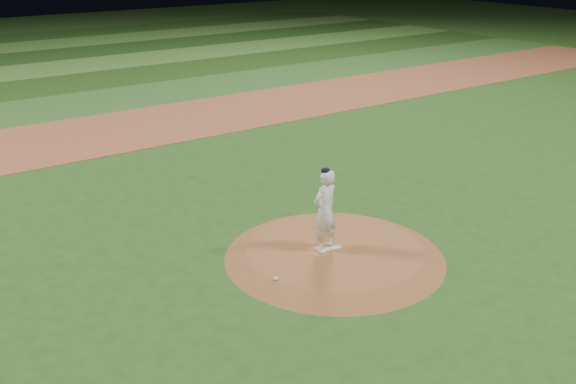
{
  "coord_description": "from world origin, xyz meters",
  "views": [
    {
      "loc": [
        -9.24,
        -11.02,
        7.41
      ],
      "look_at": [
        0.0,
        2.0,
        1.1
      ],
      "focal_mm": 40.0,
      "sensor_mm": 36.0,
      "label": 1
    }
  ],
  "objects_px": {
    "pitching_rubber": "(330,249)",
    "pitcher_on_mound": "(325,210)",
    "rosin_bag": "(276,278)",
    "pitchers_mound": "(334,252)"
  },
  "relations": [
    {
      "from": "pitchers_mound",
      "to": "pitching_rubber",
      "type": "height_order",
      "value": "pitching_rubber"
    },
    {
      "from": "pitcher_on_mound",
      "to": "pitchers_mound",
      "type": "bearing_deg",
      "value": -31.91
    },
    {
      "from": "pitching_rubber",
      "to": "rosin_bag",
      "type": "xyz_separation_m",
      "value": [
        -1.93,
        -0.46,
        0.02
      ]
    },
    {
      "from": "pitchers_mound",
      "to": "pitcher_on_mound",
      "type": "bearing_deg",
      "value": 148.09
    },
    {
      "from": "pitchers_mound",
      "to": "pitcher_on_mound",
      "type": "height_order",
      "value": "pitcher_on_mound"
    },
    {
      "from": "rosin_bag",
      "to": "pitcher_on_mound",
      "type": "height_order",
      "value": "pitcher_on_mound"
    },
    {
      "from": "pitching_rubber",
      "to": "pitcher_on_mound",
      "type": "relative_size",
      "value": 0.3
    },
    {
      "from": "pitcher_on_mound",
      "to": "rosin_bag",
      "type": "bearing_deg",
      "value": -161.52
    },
    {
      "from": "rosin_bag",
      "to": "pitching_rubber",
      "type": "bearing_deg",
      "value": 13.48
    },
    {
      "from": "pitchers_mound",
      "to": "pitching_rubber",
      "type": "relative_size",
      "value": 8.76
    }
  ]
}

